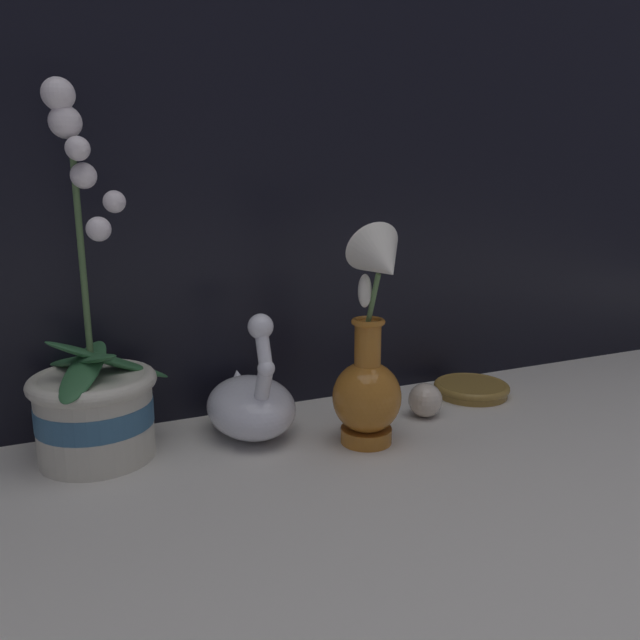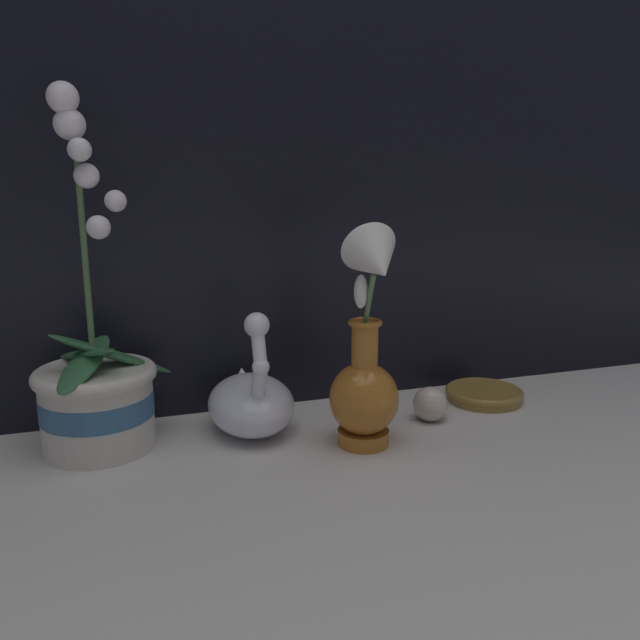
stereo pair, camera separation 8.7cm
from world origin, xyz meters
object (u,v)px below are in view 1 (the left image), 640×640
(glass_sphere, at_px, (425,400))
(blue_vase, at_px, (370,365))
(orchid_potted_plant, at_px, (94,395))
(amber_dish, at_px, (471,388))
(swan_figurine, at_px, (250,402))

(glass_sphere, bearing_deg, blue_vase, -156.28)
(orchid_potted_plant, height_order, blue_vase, orchid_potted_plant)
(orchid_potted_plant, height_order, amber_dish, orchid_potted_plant)
(orchid_potted_plant, distance_m, glass_sphere, 0.48)
(swan_figurine, xyz_separation_m, glass_sphere, (0.26, -0.04, -0.02))
(orchid_potted_plant, height_order, glass_sphere, orchid_potted_plant)
(orchid_potted_plant, xyz_separation_m, amber_dish, (0.60, -0.00, -0.07))
(swan_figurine, relative_size, amber_dish, 1.48)
(blue_vase, distance_m, amber_dish, 0.29)
(blue_vase, distance_m, glass_sphere, 0.16)
(orchid_potted_plant, height_order, swan_figurine, orchid_potted_plant)
(amber_dish, bearing_deg, orchid_potted_plant, 179.81)
(swan_figurine, distance_m, amber_dish, 0.39)
(orchid_potted_plant, bearing_deg, amber_dish, -0.19)
(glass_sphere, height_order, amber_dish, glass_sphere)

